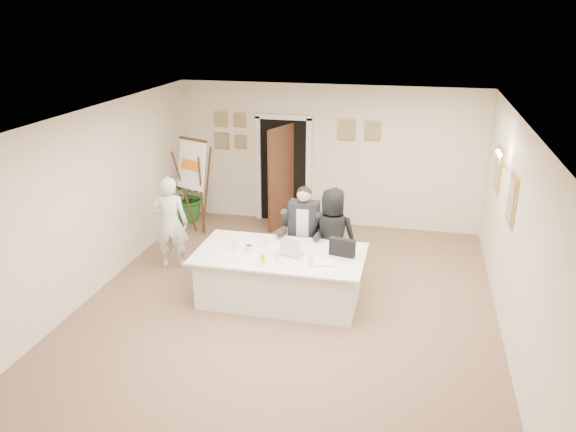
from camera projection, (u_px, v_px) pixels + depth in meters
The scene contains 28 objects.
floor at pixel (288, 304), 8.37m from camera, with size 7.00×7.00×0.00m, color brown.
ceiling at pixel (288, 117), 7.39m from camera, with size 6.00×7.00×0.02m, color white.
wall_back at pixel (328, 156), 11.08m from camera, with size 6.00×0.10×2.80m, color white.
wall_front at pixel (194, 359), 4.68m from camera, with size 6.00×0.10×2.80m, color white.
wall_left at pixel (96, 201), 8.51m from camera, with size 0.10×7.00×2.80m, color white.
wall_right at pixel (514, 235), 7.24m from camera, with size 0.10×7.00×2.80m, color white.
doorway at pixel (283, 173), 11.22m from camera, with size 1.14×0.86×2.20m.
pictures_back_wall at pixel (288, 132), 11.06m from camera, with size 3.40×0.06×0.80m, color #C09441, non-canonical shape.
pictures_right_wall at pixel (504, 182), 8.22m from camera, with size 0.06×2.20×0.80m, color #C09441, non-canonical shape.
wall_sconce at pixel (502, 159), 8.12m from camera, with size 0.20×0.30×0.24m, color gold, non-canonical shape.
conference_table at pixel (280, 276), 8.37m from camera, with size 2.48×1.33×0.78m.
seated_man at pixel (303, 231), 9.05m from camera, with size 0.65×0.70×1.53m, color black, non-canonical shape.
flip_chart at pixel (197, 191), 10.71m from camera, with size 0.67×0.52×1.86m.
standing_man at pixel (171, 223), 9.31m from camera, with size 0.58×0.38×1.60m, color silver.
standing_woman at pixel (332, 236), 8.81m from camera, with size 0.76×0.50×1.56m, color black.
potted_palm at pixel (189, 196), 11.53m from camera, with size 0.95×0.82×1.05m, color #245C1E.
laptop at pixel (292, 245), 8.17m from camera, with size 0.32×0.35×0.28m, color #B7BABC, non-canonical shape.
laptop_bag at pixel (342, 247), 8.09m from camera, with size 0.37×0.10×0.26m, color black.
paper_stack at pixel (323, 263), 7.88m from camera, with size 0.31×0.22×0.03m, color white.
plate_left at pixel (215, 256), 8.11m from camera, with size 0.23×0.23×0.01m, color white.
plate_mid at pixel (239, 258), 8.04m from camera, with size 0.21×0.21×0.01m, color white.
plate_near at pixel (265, 264), 7.86m from camera, with size 0.20×0.20×0.01m, color white.
glass_a at pixel (235, 245), 8.31m from camera, with size 0.07×0.07×0.14m, color silver.
glass_b at pixel (277, 256), 7.95m from camera, with size 0.06×0.06×0.14m, color silver.
glass_c at pixel (311, 261), 7.82m from camera, with size 0.07×0.07×0.14m, color silver.
glass_d at pixel (266, 241), 8.48m from camera, with size 0.07×0.07×0.14m, color silver.
oj_glass at pixel (263, 259), 7.89m from camera, with size 0.07×0.07×0.13m, color #FFA815.
steel_jug at pixel (249, 249), 8.24m from camera, with size 0.09×0.09×0.11m, color silver.
Camera 1 is at (1.66, -7.19, 4.15)m, focal length 35.00 mm.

